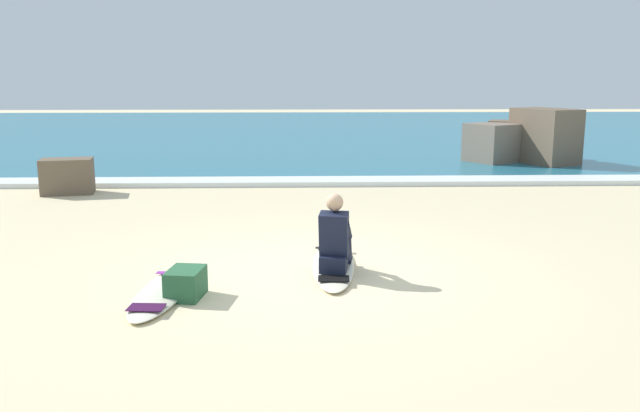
% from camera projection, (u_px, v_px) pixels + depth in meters
% --- Properties ---
extents(ground_plane, '(80.00, 80.00, 0.00)m').
position_uv_depth(ground_plane, '(313.00, 272.00, 8.12)').
color(ground_plane, beige).
extents(sea, '(80.00, 28.00, 0.10)m').
position_uv_depth(sea, '(303.00, 131.00, 28.18)').
color(sea, teal).
rests_on(sea, ground).
extents(breaking_foam, '(80.00, 0.90, 0.11)m').
position_uv_depth(breaking_foam, '(307.00, 182.00, 14.75)').
color(breaking_foam, white).
rests_on(breaking_foam, ground).
extents(surfboard_main, '(0.62, 2.34, 0.08)m').
position_uv_depth(surfboard_main, '(333.00, 264.00, 8.37)').
color(surfboard_main, '#EFE5C6').
rests_on(surfboard_main, ground).
extents(surfer_seated, '(0.46, 0.75, 0.95)m').
position_uv_depth(surfer_seated, '(335.00, 240.00, 7.94)').
color(surfer_seated, black).
rests_on(surfer_seated, surfboard_main).
extents(surfboard_spare_near, '(0.67, 2.02, 0.08)m').
position_uv_depth(surfboard_spare_near, '(164.00, 291.00, 7.31)').
color(surfboard_spare_near, '#EFE5C6').
rests_on(surfboard_spare_near, ground).
extents(rock_outcrop_distant, '(2.91, 2.79, 1.55)m').
position_uv_depth(rock_outcrop_distant, '(522.00, 141.00, 17.83)').
color(rock_outcrop_distant, brown).
rests_on(rock_outcrop_distant, ground).
extents(shoreline_rock, '(1.11, 0.79, 0.73)m').
position_uv_depth(shoreline_rock, '(67.00, 176.00, 13.48)').
color(shoreline_rock, brown).
rests_on(shoreline_rock, ground).
extents(beach_bag, '(0.43, 0.53, 0.32)m').
position_uv_depth(beach_bag, '(186.00, 283.00, 7.18)').
color(beach_bag, '#285B38').
rests_on(beach_bag, ground).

